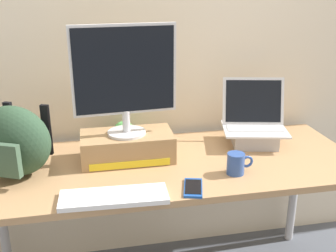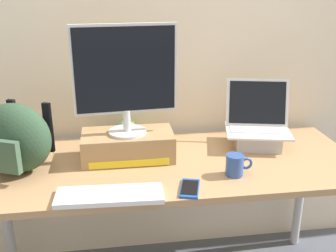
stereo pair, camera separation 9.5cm
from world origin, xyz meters
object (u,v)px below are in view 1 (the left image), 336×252
at_px(toner_box_yellow, 127,146).
at_px(desktop_monitor, 125,77).
at_px(messenger_backpack, 13,142).
at_px(external_keyboard, 114,197).
at_px(plush_toy, 124,132).
at_px(open_laptop, 254,131).
at_px(coffee_mug, 236,164).
at_px(cell_phone, 193,188).

height_order(toner_box_yellow, desktop_monitor, desktop_monitor).
relative_size(toner_box_yellow, messenger_backpack, 1.09).
relative_size(external_keyboard, plush_toy, 3.79).
distance_m(open_laptop, external_keyboard, 0.87).
bearing_deg(desktop_monitor, plush_toy, 84.43).
distance_m(toner_box_yellow, plush_toy, 0.22).
xyz_separation_m(coffee_mug, plush_toy, (-0.45, 0.46, 0.01)).
height_order(toner_box_yellow, cell_phone, toner_box_yellow).
xyz_separation_m(open_laptop, messenger_backpack, (-1.15, -0.13, 0.09)).
xyz_separation_m(external_keyboard, plush_toy, (0.10, 0.58, 0.05)).
bearing_deg(messenger_backpack, toner_box_yellow, 32.11).
bearing_deg(external_keyboard, coffee_mug, 14.84).
height_order(open_laptop, messenger_backpack, open_laptop).
bearing_deg(coffee_mug, messenger_backpack, 169.14).
bearing_deg(toner_box_yellow, cell_phone, -56.14).
height_order(desktop_monitor, plush_toy, desktop_monitor).
xyz_separation_m(messenger_backpack, coffee_mug, (0.94, -0.18, -0.11)).
distance_m(toner_box_yellow, desktop_monitor, 0.33).
bearing_deg(cell_phone, desktop_monitor, 139.31).
bearing_deg(toner_box_yellow, external_keyboard, -104.13).
bearing_deg(coffee_mug, desktop_monitor, 151.50).
bearing_deg(external_keyboard, messenger_backpack, 145.82).
height_order(open_laptop, external_keyboard, open_laptop).
distance_m(desktop_monitor, plush_toy, 0.41).
height_order(messenger_backpack, plush_toy, messenger_backpack).
bearing_deg(toner_box_yellow, open_laptop, 5.73).
distance_m(desktop_monitor, external_keyboard, 0.54).
height_order(desktop_monitor, external_keyboard, desktop_monitor).
xyz_separation_m(toner_box_yellow, messenger_backpack, (-0.49, -0.07, 0.09)).
distance_m(coffee_mug, plush_toy, 0.65).
xyz_separation_m(external_keyboard, cell_phone, (0.32, 0.02, -0.01)).
xyz_separation_m(open_laptop, cell_phone, (-0.43, -0.41, -0.06)).
height_order(messenger_backpack, coffee_mug, messenger_backpack).
relative_size(open_laptop, external_keyboard, 0.86).
bearing_deg(coffee_mug, open_laptop, 56.07).
xyz_separation_m(open_laptop, coffee_mug, (-0.21, -0.31, -0.02)).
height_order(open_laptop, plush_toy, open_laptop).
distance_m(messenger_backpack, cell_phone, 0.79).
bearing_deg(cell_phone, messenger_backpack, 174.19).
relative_size(coffee_mug, cell_phone, 0.71).
bearing_deg(external_keyboard, plush_toy, 83.21).
height_order(external_keyboard, plush_toy, plush_toy).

